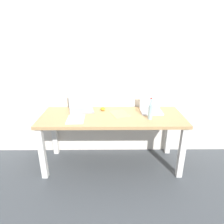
% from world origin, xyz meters
% --- Properties ---
extents(ground_plane, '(8.00, 8.00, 0.00)m').
position_xyz_m(ground_plane, '(0.00, 0.00, 0.00)').
color(ground_plane, '#42474C').
extents(back_wall, '(5.20, 0.08, 2.60)m').
position_xyz_m(back_wall, '(0.00, 0.40, 1.30)').
color(back_wall, silver).
rests_on(back_wall, ground).
extents(desk, '(1.85, 0.68, 0.74)m').
position_xyz_m(desk, '(0.00, 0.00, 0.64)').
color(desk, tan).
rests_on(desk, ground).
extents(laptop_left, '(0.36, 0.28, 0.25)m').
position_xyz_m(laptop_left, '(-0.42, 0.18, 0.80)').
color(laptop_left, gray).
rests_on(laptop_left, desk).
extents(laptop_right, '(0.28, 0.25, 0.22)m').
position_xyz_m(laptop_right, '(0.53, 0.14, 0.79)').
color(laptop_right, silver).
rests_on(laptop_right, desk).
extents(beer_bottle, '(0.06, 0.06, 0.28)m').
position_xyz_m(beer_bottle, '(0.47, -0.12, 0.85)').
color(beer_bottle, '#99B7C1').
rests_on(beer_bottle, desk).
extents(computer_mouse, '(0.07, 0.10, 0.03)m').
position_xyz_m(computer_mouse, '(-0.13, 0.21, 0.76)').
color(computer_mouse, gold).
rests_on(computer_mouse, desk).
extents(paper_sheet_near_back, '(0.30, 0.35, 0.00)m').
position_xyz_m(paper_sheet_near_back, '(0.10, 0.06, 0.74)').
color(paper_sheet_near_back, '#F4E06B').
rests_on(paper_sheet_near_back, desk).
extents(paper_sheet_front_left, '(0.22, 0.30, 0.00)m').
position_xyz_m(paper_sheet_front_left, '(-0.45, -0.12, 0.74)').
color(paper_sheet_front_left, white).
rests_on(paper_sheet_front_left, desk).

